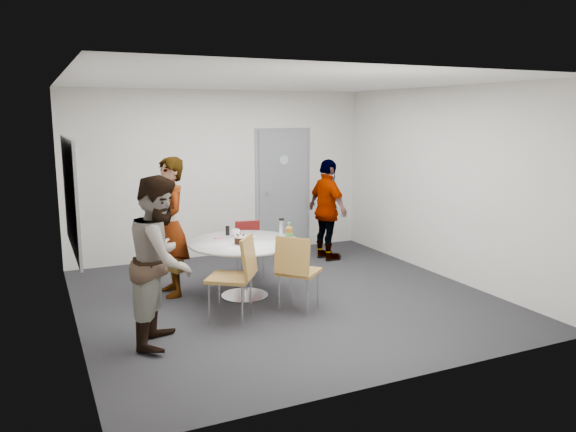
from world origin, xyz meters
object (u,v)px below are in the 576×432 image
chair_near_right (296,266)px  chair_far (249,243)px  table (246,249)px  person_left (162,260)px  person_main (171,227)px  person_right (328,210)px  whiteboard (71,195)px  door (283,190)px  chair_near_left (238,270)px

chair_near_right → chair_far: bearing=135.8°
table → chair_near_right: size_ratio=1.50×
table → person_left: (-1.28, -1.00, 0.23)m
person_main → table: bearing=59.2°
table → person_right: (1.85, 1.23, 0.18)m
whiteboard → chair_near_right: whiteboard is taller
whiteboard → door: bearing=32.7°
person_main → person_right: (2.69, 0.73, -0.08)m
person_right → person_main: bearing=99.2°
chair_near_right → person_main: size_ratio=0.52×
table → whiteboard: bearing=-178.7°
table → chair_far: bearing=66.9°
person_right → chair_near_left: bearing=125.9°
chair_near_right → person_right: bearing=100.7°
door → person_right: 1.08m
table → door: bearing=55.7°
chair_far → person_right: bearing=-160.2°
person_left → person_right: bearing=-28.9°
chair_near_left → chair_far: size_ratio=1.23×
door → chair_far: bearing=-130.5°
chair_near_right → person_left: size_ratio=0.54×
person_left → door: bearing=-15.2°
table → person_left: size_ratio=0.81×
chair_near_left → chair_near_right: bearing=-56.6°
chair_near_right → person_left: 1.64m
table → chair_near_left: (-0.38, -0.78, -0.03)m
whiteboard → table: bearing=1.3°
table → chair_near_left: size_ratio=1.42×
whiteboard → table: size_ratio=1.36×
door → chair_far: size_ratio=2.66×
person_main → person_right: size_ratio=1.10×
whiteboard → table: (2.04, 0.05, -0.82)m
chair_near_right → person_main: 1.77m
whiteboard → chair_far: 2.77m
whiteboard → person_main: whiteboard is taller
person_main → person_left: size_ratio=1.04×
chair_far → person_left: (-1.66, -1.90, 0.38)m
person_left → chair_near_left: bearing=-50.3°
person_right → table: bearing=117.5°
chair_near_left → person_right: bearing=-13.1°
door → whiteboard: door is taller
door → chair_near_left: door is taller
chair_far → person_main: size_ratio=0.45×
whiteboard → chair_near_left: whiteboard is taller
door → whiteboard: 4.25m
door → person_main: 2.93m
door → chair_near_left: bearing=-122.3°
person_main → person_left: 1.56m
chair_far → person_right: (1.47, 0.33, 0.33)m
whiteboard → person_left: (0.76, -0.95, -0.59)m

